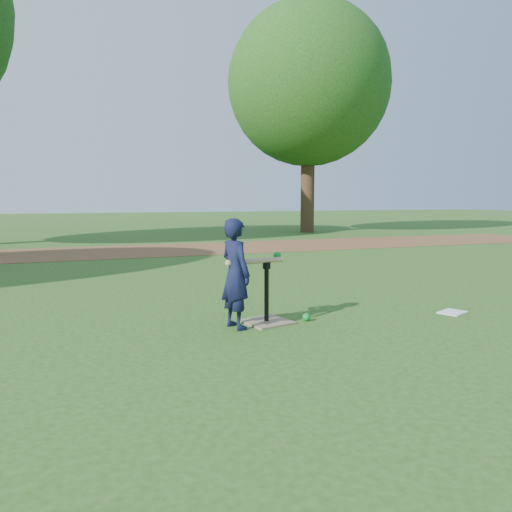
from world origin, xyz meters
name	(u,v)px	position (x,y,z in m)	size (l,w,h in m)	color
ground	(262,324)	(0.00, 0.00, 0.00)	(80.00, 80.00, 0.00)	#285116
dirt_strip	(148,250)	(0.00, 7.50, 0.01)	(24.00, 3.00, 0.01)	brown
child	(236,274)	(-0.29, -0.04, 0.53)	(0.39, 0.26, 1.07)	black
wiffle_ball_ground	(306,317)	(0.48, -0.04, 0.04)	(0.08, 0.08, 0.08)	#0D8F2D
clipboard	(452,312)	(2.15, -0.28, 0.01)	(0.30, 0.23, 0.01)	white
batting_tee	(267,312)	(0.07, 0.03, 0.11)	(0.52, 0.52, 0.61)	#8B7658
swing_action	(258,260)	(-0.03, 0.03, 0.65)	(0.65, 0.23, 0.11)	tan
tree_right	(309,85)	(6.50, 12.00, 5.29)	(5.80, 5.80, 8.21)	#382316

